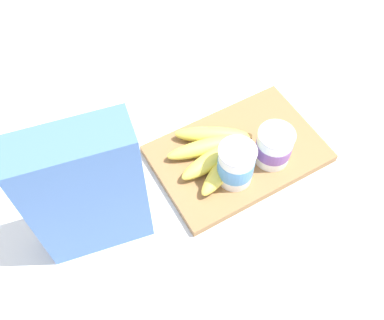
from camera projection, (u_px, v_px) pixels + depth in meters
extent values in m
plane|color=white|center=(238.00, 156.00, 0.92)|extent=(2.40, 2.40, 0.00)
cube|color=olive|center=(238.00, 154.00, 0.92)|extent=(0.34, 0.22, 0.02)
cube|color=#4770B7|center=(87.00, 194.00, 0.71)|extent=(0.19, 0.11, 0.29)
cylinder|color=white|center=(274.00, 147.00, 0.87)|extent=(0.07, 0.07, 0.08)
cylinder|color=#7A4C99|center=(274.00, 147.00, 0.87)|extent=(0.07, 0.07, 0.03)
cylinder|color=silver|center=(277.00, 135.00, 0.83)|extent=(0.07, 0.07, 0.00)
cylinder|color=white|center=(236.00, 165.00, 0.84)|extent=(0.07, 0.07, 0.09)
cylinder|color=#5193D1|center=(236.00, 165.00, 0.84)|extent=(0.07, 0.07, 0.04)
cylinder|color=silver|center=(238.00, 151.00, 0.80)|extent=(0.07, 0.07, 0.00)
ellipsoid|color=#EEDA4F|center=(212.00, 135.00, 0.91)|extent=(0.15, 0.11, 0.03)
ellipsoid|color=#EEDA4F|center=(209.00, 146.00, 0.90)|extent=(0.18, 0.07, 0.03)
ellipsoid|color=#EEDA4F|center=(216.00, 156.00, 0.88)|extent=(0.17, 0.06, 0.04)
ellipsoid|color=#EEDA4F|center=(227.00, 164.00, 0.87)|extent=(0.17, 0.11, 0.03)
cylinder|color=brown|center=(248.00, 138.00, 0.92)|extent=(0.01, 0.01, 0.02)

